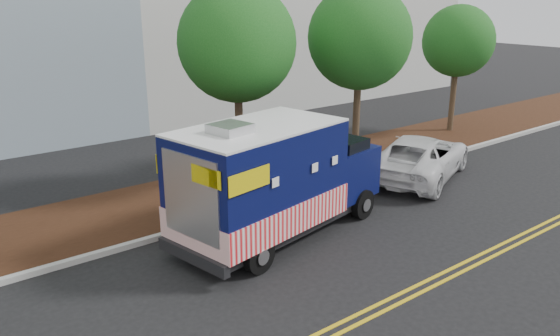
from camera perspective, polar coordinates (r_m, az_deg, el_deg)
ground at (r=15.35m, az=-1.12°, el=-6.61°), size 120.00×120.00×0.00m
curb at (r=16.37m, az=-4.06°, el=-4.75°), size 120.00×0.18×0.15m
mulch_strip at (r=18.04m, az=-7.78°, el=-2.69°), size 120.00×4.00×0.15m
centerline_near at (r=12.46m, az=11.54°, el=-13.17°), size 120.00×0.10×0.01m
centerline_far at (r=12.33m, az=12.43°, el=-13.61°), size 120.00×0.10×0.01m
tree_b at (r=17.58m, az=-4.50°, el=12.87°), size 3.75×3.75×6.73m
tree_c at (r=20.12m, az=8.33°, el=13.31°), size 3.73×3.73×6.70m
tree_d at (r=26.49m, az=18.12°, el=12.47°), size 3.22×3.22×5.89m
sign_post at (r=15.90m, az=-8.20°, el=-1.25°), size 0.06×0.06×2.40m
food_truck at (r=14.45m, az=-0.69°, el=-1.58°), size 6.81×3.53×3.42m
white_car at (r=20.12m, az=14.36°, el=1.16°), size 6.06×4.40×1.53m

